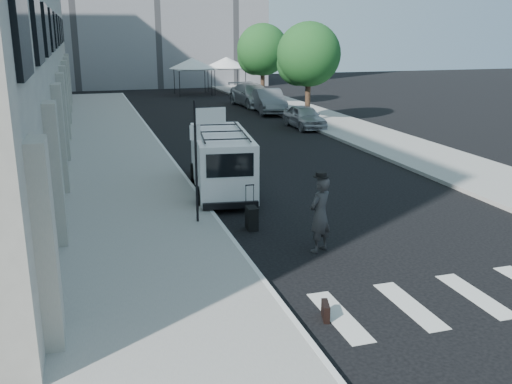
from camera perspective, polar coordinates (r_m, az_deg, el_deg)
ground at (r=14.58m, az=6.86°, el=-6.38°), size 120.00×120.00×0.00m
sidewalk_left at (r=28.84m, az=-14.14°, el=4.56°), size 4.50×48.00×0.15m
sidewalk_right at (r=35.85m, az=7.22°, el=7.04°), size 4.00×56.00×0.15m
sign_pole at (r=16.08m, az=-5.27°, el=5.63°), size 1.03×0.07×3.50m
tree_near at (r=35.02m, az=5.04°, el=13.32°), size 3.80×3.83×6.03m
tree_far at (r=43.49m, az=0.48°, el=13.86°), size 3.80×3.83×6.03m
tent_left at (r=51.28m, az=-6.40°, el=12.66°), size 4.00×4.00×3.20m
tent_right at (r=52.46m, az=-2.99°, el=12.80°), size 4.00×4.00×3.20m
businessman at (r=14.56m, az=6.41°, el=-2.25°), size 0.86×0.77×1.98m
briefcase at (r=11.54m, az=6.97°, el=-11.72°), size 0.23×0.46×0.34m
suitcase at (r=16.25m, az=-0.43°, el=-2.62°), size 0.30×0.46×1.28m
cargo_van at (r=19.98m, az=-3.52°, el=3.14°), size 2.50×5.73×2.11m
parked_car_a at (r=33.52m, az=4.86°, el=7.52°), size 1.58×3.89×1.32m
parked_car_b at (r=39.66m, az=1.29°, el=9.07°), size 2.30×5.08×1.62m
parked_car_c at (r=43.24m, az=-0.31°, el=9.67°), size 2.78×5.87×1.65m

